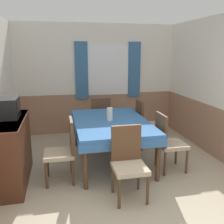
# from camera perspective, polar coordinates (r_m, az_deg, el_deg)

# --- Properties ---
(wall_back) EXTENTS (4.21, 0.09, 2.60)m
(wall_back) POSITION_cam_1_polar(r_m,az_deg,el_deg) (6.11, -3.25, 7.62)
(wall_back) COLOR white
(wall_back) RESTS_ON ground_plane
(wall_right) EXTENTS (0.05, 4.18, 2.60)m
(wall_right) POSITION_cam_1_polar(r_m,az_deg,el_deg) (5.02, 22.62, 5.13)
(wall_right) COLOR white
(wall_right) RESTS_ON ground_plane
(dining_table) EXTENTS (1.30, 1.94, 0.77)m
(dining_table) POSITION_cam_1_polar(r_m,az_deg,el_deg) (4.44, -0.29, -3.16)
(dining_table) COLOR #386BA8
(dining_table) RESTS_ON ground_plane
(chair_right_far) EXTENTS (0.44, 0.44, 0.98)m
(chair_right_far) POSITION_cam_1_polar(r_m,az_deg,el_deg) (5.22, 7.56, -2.35)
(chair_right_far) COLOR brown
(chair_right_far) RESTS_ON ground_plane
(chair_head_window) EXTENTS (0.44, 0.44, 0.98)m
(chair_head_window) POSITION_cam_1_polar(r_m,az_deg,el_deg) (5.58, -2.73, -1.19)
(chair_head_window) COLOR brown
(chair_head_window) RESTS_ON ground_plane
(chair_right_near) EXTENTS (0.44, 0.44, 0.98)m
(chair_right_near) POSITION_cam_1_polar(r_m,az_deg,el_deg) (4.24, 12.61, -6.39)
(chair_right_near) COLOR brown
(chair_right_near) RESTS_ON ground_plane
(chair_head_near) EXTENTS (0.44, 0.44, 0.98)m
(chair_head_near) POSITION_cam_1_polar(r_m,az_deg,el_deg) (3.43, 3.76, -10.98)
(chair_head_near) COLOR brown
(chair_head_near) RESTS_ON ground_plane
(chair_left_near) EXTENTS (0.44, 0.44, 0.98)m
(chair_left_near) POSITION_cam_1_polar(r_m,az_deg,el_deg) (3.88, -10.99, -8.23)
(chair_left_near) COLOR brown
(chair_left_near) RESTS_ON ground_plane
(sideboard) EXTENTS (0.46, 1.27, 0.99)m
(sideboard) POSITION_cam_1_polar(r_m,az_deg,el_deg) (4.07, -22.08, -8.27)
(sideboard) COLOR #4C2819
(sideboard) RESTS_ON ground_plane
(tv) EXTENTS (0.29, 0.39, 0.30)m
(tv) POSITION_cam_1_polar(r_m,az_deg,el_deg) (3.98, -22.56, 0.82)
(tv) COLOR black
(tv) RESTS_ON sideboard
(vase) EXTENTS (0.10, 0.10, 0.23)m
(vase) POSITION_cam_1_polar(r_m,az_deg,el_deg) (4.38, -0.53, -0.48)
(vase) COLOR silver
(vase) RESTS_ON dining_table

